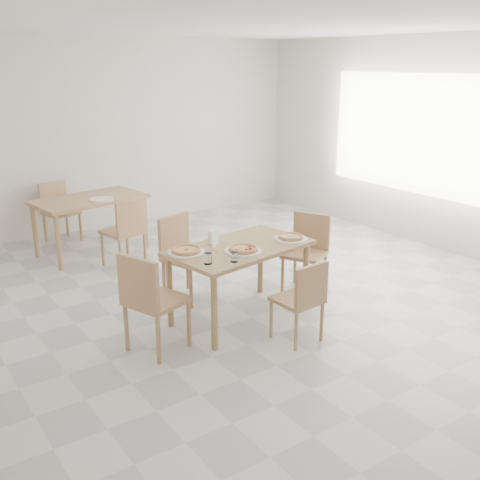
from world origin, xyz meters
TOP-DOWN VIEW (x-y plane):
  - room at (2.98, 0.30)m, footprint 7.28×7.00m
  - main_table at (-0.47, -0.36)m, footprint 1.48×0.99m
  - chair_south at (-0.30, -1.10)m, footprint 0.41×0.41m
  - chair_north at (-0.67, 0.43)m, footprint 0.56×0.56m
  - chair_west at (-1.51, -0.50)m, footprint 0.57×0.57m
  - chair_east at (0.57, -0.16)m, footprint 0.57×0.57m
  - plate_margherita at (-1.00, -0.25)m, footprint 0.34×0.34m
  - plate_mushroom at (0.06, -0.48)m, footprint 0.33×0.33m
  - plate_pepperoni at (-0.55, -0.52)m, footprint 0.35×0.35m
  - pizza_margherita at (-1.00, -0.25)m, footprint 0.29×0.29m
  - pizza_mushroom at (0.06, -0.48)m, footprint 0.32×0.32m
  - pizza_pepperoni at (-0.55, -0.52)m, footprint 0.32×0.32m
  - tumbler_a at (-0.98, -0.61)m, footprint 0.07×0.07m
  - tumbler_b at (-0.76, -0.69)m, footprint 0.07×0.07m
  - napkin_holder at (-0.65, -0.15)m, footprint 0.14×0.12m
  - fork_a at (-0.73, -0.30)m, footprint 0.02×0.18m
  - fork_b at (-0.51, -0.15)m, footprint 0.05×0.19m
  - second_table at (-0.94, 2.41)m, footprint 1.50×1.00m
  - chair_back_s at (-0.79, 1.61)m, footprint 0.51×0.51m
  - chair_back_n at (-1.13, 3.20)m, footprint 0.49×0.49m
  - plate_empty at (-0.86, 2.21)m, footprint 0.30×0.30m

SIDE VIEW (x-z plane):
  - chair_south at x=-0.30m, z-range 0.06..0.83m
  - chair_back_n at x=-1.13m, z-range 0.07..0.90m
  - chair_east at x=0.57m, z-range 0.07..0.92m
  - chair_back_s at x=-0.79m, z-range 0.07..0.94m
  - chair_north at x=-0.67m, z-range 0.07..0.97m
  - chair_west at x=-1.51m, z-range 0.07..0.98m
  - main_table at x=-0.47m, z-range 0.28..1.03m
  - second_table at x=-0.94m, z-range 0.29..1.04m
  - fork_a at x=-0.73m, z-range 0.75..0.76m
  - fork_b at x=-0.51m, z-range 0.75..0.76m
  - plate_margherita at x=-1.00m, z-range 0.75..0.77m
  - plate_mushroom at x=0.06m, z-range 0.75..0.77m
  - plate_pepperoni at x=-0.55m, z-range 0.75..0.77m
  - plate_empty at x=-0.86m, z-range 0.75..0.77m
  - pizza_margherita at x=-1.00m, z-range 0.76..0.80m
  - pizza_mushroom at x=0.06m, z-range 0.76..0.80m
  - pizza_pepperoni at x=-0.55m, z-range 0.77..0.80m
  - tumbler_b at x=-0.76m, z-range 0.75..0.84m
  - tumbler_a at x=-0.98m, z-range 0.75..0.85m
  - napkin_holder at x=-0.65m, z-range 0.75..0.89m
  - room at x=2.98m, z-range -2.00..5.00m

